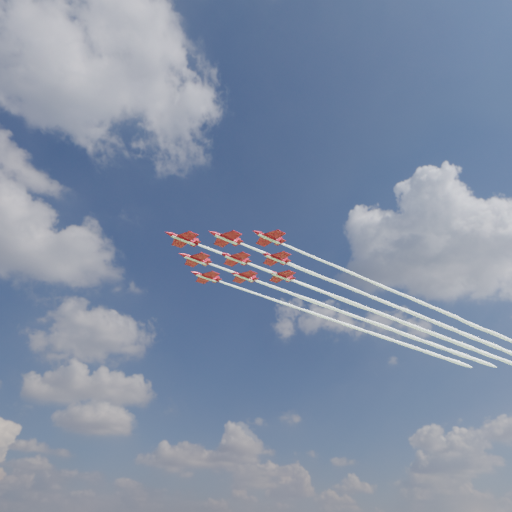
% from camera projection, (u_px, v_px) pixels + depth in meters
% --- Properties ---
extents(jet_lead, '(155.12, 37.22, 2.73)m').
position_uv_depth(jet_lead, '(361.00, 306.00, 181.22)').
color(jet_lead, '#A30919').
extents(jet_row2_port, '(155.12, 37.22, 2.73)m').
position_uv_depth(jet_row2_port, '(395.00, 306.00, 180.91)').
color(jet_row2_port, '#A30919').
extents(jet_row2_starb, '(155.12, 37.22, 2.73)m').
position_uv_depth(jet_row2_starb, '(361.00, 319.00, 191.55)').
color(jet_row2_starb, '#A30919').
extents(jet_row3_port, '(155.12, 37.22, 2.73)m').
position_uv_depth(jet_row3_port, '(428.00, 306.00, 180.61)').
color(jet_row3_port, '#A30919').
extents(jet_row3_centre, '(155.12, 37.22, 2.73)m').
position_uv_depth(jet_row3_centre, '(393.00, 318.00, 191.25)').
color(jet_row3_centre, '#A30919').
extents(jet_row3_starb, '(155.12, 37.22, 2.73)m').
position_uv_depth(jet_row3_starb, '(361.00, 330.00, 201.89)').
color(jet_row3_starb, '#A30919').
extents(jet_row4_port, '(155.12, 37.22, 2.73)m').
position_uv_depth(jet_row4_port, '(425.00, 318.00, 190.95)').
color(jet_row4_port, '#A30919').
extents(jet_row4_starb, '(155.12, 37.22, 2.73)m').
position_uv_depth(jet_row4_starb, '(391.00, 329.00, 201.59)').
color(jet_row4_starb, '#A30919').
extents(jet_tail, '(155.12, 37.22, 2.73)m').
position_uv_depth(jet_tail, '(421.00, 329.00, 201.28)').
color(jet_tail, '#A30919').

